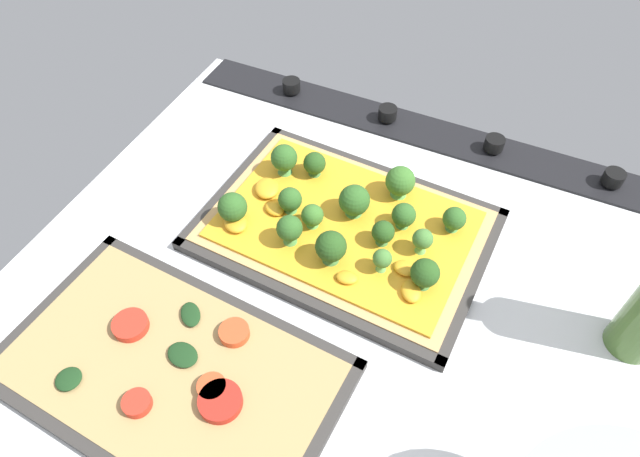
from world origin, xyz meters
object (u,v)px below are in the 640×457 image
(baking_tray_back, at_px, (171,373))
(veggie_pizza_back, at_px, (172,372))
(broccoli_pizza, at_px, (343,221))
(baking_tray_front, at_px, (345,231))

(baking_tray_back, bearing_deg, veggie_pizza_back, 165.40)
(broccoli_pizza, bearing_deg, baking_tray_front, -167.41)
(baking_tray_front, bearing_deg, veggie_pizza_back, 71.63)
(baking_tray_front, xyz_separation_m, broccoli_pizza, (0.00, 0.00, 0.02))
(baking_tray_front, distance_m, broccoli_pizza, 0.02)
(baking_tray_front, relative_size, baking_tray_back, 0.99)
(broccoli_pizza, relative_size, veggie_pizza_back, 0.99)
(baking_tray_back, relative_size, veggie_pizza_back, 1.07)
(baking_tray_front, bearing_deg, baking_tray_back, 70.64)
(baking_tray_front, height_order, broccoli_pizza, broccoli_pizza)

